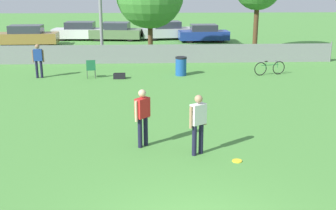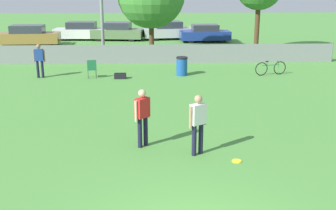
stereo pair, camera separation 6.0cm
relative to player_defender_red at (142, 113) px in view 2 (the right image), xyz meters
name	(u,v)px [view 2 (the right image)]	position (x,y,z in m)	size (l,w,h in m)	color
fence_backline	(163,54)	(0.99, 13.06, -0.45)	(20.25, 0.07, 1.21)	gray
player_defender_red	(142,113)	(0.00, 0.00, 0.00)	(0.45, 0.46, 1.71)	#191933
player_receiver_white	(198,120)	(1.52, -0.67, 0.00)	(0.51, 0.42, 1.71)	#191933
spectator_in_blue	(39,58)	(-5.27, 9.38, -0.02)	(0.57, 0.25, 1.68)	#191933
frisbee_disc	(237,161)	(2.53, -1.20, -0.99)	(0.27, 0.27, 0.03)	yellow
folding_chair_sideline	(92,68)	(-2.68, 9.18, -0.48)	(0.51, 0.51, 0.93)	#333338
bicycle_sideline	(271,68)	(6.41, 9.53, -0.65)	(1.69, 0.53, 0.74)	black
trash_bin	(182,66)	(1.84, 9.64, -0.52)	(0.59, 0.59, 0.95)	#194C99
gear_bag_sideline	(120,76)	(-1.27, 9.01, -0.87)	(0.58, 0.32, 0.29)	black
parked_car_tan	(28,36)	(-8.91, 20.55, -0.27)	(4.62, 1.82, 1.53)	black
parked_car_white	(82,31)	(-5.41, 23.74, -0.30)	(4.51, 1.94, 1.48)	black
parked_car_olive	(117,32)	(-2.47, 23.48, -0.31)	(4.34, 2.33, 1.45)	black
parked_car_silver	(168,31)	(1.74, 23.76, -0.29)	(4.34, 2.27, 1.48)	black
parked_car_blue	(205,33)	(4.58, 22.06, -0.33)	(3.99, 1.80, 1.38)	black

